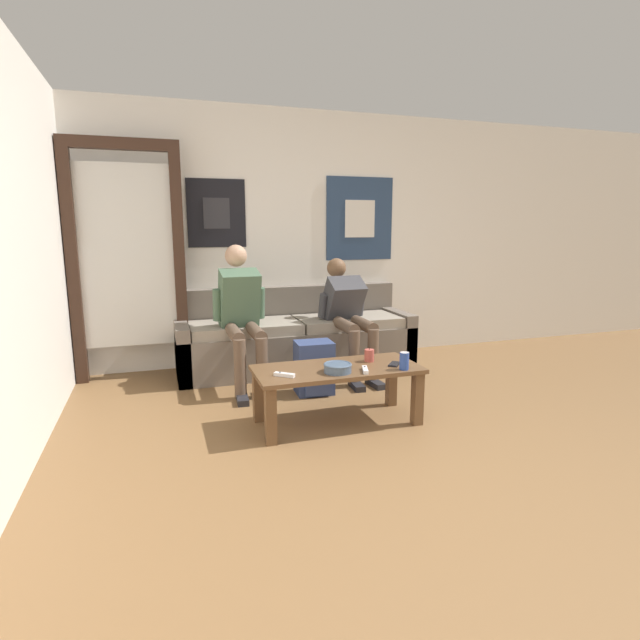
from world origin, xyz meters
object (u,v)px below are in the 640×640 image
Objects in this scene: person_seated_teen at (347,311)px; drink_can_blue at (404,361)px; coffee_table at (337,377)px; person_seated_adult at (242,310)px; game_controller_near_left at (284,375)px; couch at (296,340)px; pillar_candle at (369,355)px; backpack at (314,369)px; ceramic_bowl at (338,367)px; cell_phone at (395,364)px; game_controller_near_right at (365,370)px.

drink_can_blue is (-0.10, -1.34, -0.13)m from person_seated_teen.
coffee_table is 9.50× the size of drink_can_blue.
game_controller_near_left is (0.08, -1.21, -0.24)m from person_seated_adult.
pillar_candle is at bearing -82.84° from couch.
backpack is 2.29× the size of ceramic_bowl.
person_seated_adult is 1.61m from drink_can_blue.
backpack is at bearing -39.86° from person_seated_adult.
game_controller_near_left is at bearing -120.54° from backpack.
person_seated_teen is 1.35m from drink_can_blue.
backpack is (0.53, -0.44, -0.46)m from person_seated_adult.
couch is 1.66m from game_controller_near_left.
person_seated_teen is 10.66× the size of pillar_candle.
backpack is at bearing -135.53° from person_seated_teen.
drink_can_blue reaches higher than pillar_candle.
game_controller_near_left is at bearing -178.12° from cell_phone.
drink_can_blue is (0.14, -0.27, 0.02)m from pillar_candle.
ceramic_bowl is 0.37m from pillar_candle.
person_seated_teen is 7.43× the size of cell_phone.
person_seated_teen reaches higher than backpack.
game_controller_near_right is (0.11, -0.83, 0.21)m from backpack.
game_controller_near_right is 0.28m from cell_phone.
game_controller_near_right is (-0.37, -1.30, -0.18)m from person_seated_teen.
couch is 1.61m from ceramic_bowl.
drink_can_blue reaches higher than coffee_table.
pillar_candle reaches higher than game_controller_near_right.
person_seated_adult is 9.97× the size of drink_can_blue.
game_controller_near_left is (-0.69, -0.17, -0.03)m from pillar_candle.
cell_phone is (0.91, -1.18, -0.25)m from person_seated_adult.
cell_phone is at bearing -9.58° from coffee_table.
person_seated_teen is 5.57× the size of ceramic_bowl.
backpack is at bearing 117.03° from cell_phone.
game_controller_near_right is at bearing -47.32° from coffee_table.
coffee_table is at bearing 154.84° from drink_can_blue.
coffee_table is at bearing -114.56° from person_seated_teen.
cell_phone is (0.42, -0.07, 0.08)m from coffee_table.
person_seated_adult is at bearing 127.53° from cell_phone.
game_controller_near_right is at bearing -161.77° from cell_phone.
pillar_candle is at bearing 30.84° from ceramic_bowl.
ceramic_bowl is 1.33× the size of cell_phone.
couch is 1.43m from pillar_candle.
person_seated_adult is 1.23m from game_controller_near_left.
ceramic_bowl reaches higher than game_controller_near_right.
person_seated_teen is 1.23m from cell_phone.
game_controller_near_right is (0.19, -0.04, -0.02)m from ceramic_bowl.
couch is 2.13× the size of person_seated_teen.
backpack is at bearing 111.95° from pillar_candle.
game_controller_near_right is (-0.28, 0.04, -0.05)m from drink_can_blue.
couch is at bearing 71.95° from game_controller_near_left.
cell_phone is at bearing -52.47° from person_seated_adult.
game_controller_near_right is (-0.13, -0.23, -0.03)m from pillar_candle.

